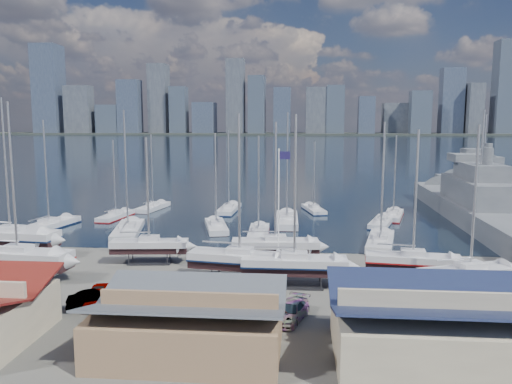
# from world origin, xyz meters

# --- Properties ---
(ground) EXTENTS (1400.00, 1400.00, 0.00)m
(ground) POSITION_xyz_m (0.00, -10.00, 0.00)
(ground) COLOR #605E59
(ground) RESTS_ON ground
(water) EXTENTS (1400.00, 600.00, 0.40)m
(water) POSITION_xyz_m (0.00, 300.00, -0.15)
(water) COLOR #1A243C
(water) RESTS_ON ground
(far_shore) EXTENTS (1400.00, 80.00, 2.20)m
(far_shore) POSITION_xyz_m (0.00, 560.00, 1.10)
(far_shore) COLOR #2D332D
(far_shore) RESTS_ON ground
(skyline) EXTENTS (639.14, 43.80, 107.69)m
(skyline) POSITION_xyz_m (-7.83, 553.76, 39.09)
(skyline) COLOR #475166
(skyline) RESTS_ON far_shore
(shed_grey) EXTENTS (12.60, 8.40, 4.17)m
(shed_grey) POSITION_xyz_m (0.00, -26.00, 2.15)
(shed_grey) COLOR #8C6B4C
(shed_grey) RESTS_ON ground
(shed_blue) EXTENTS (13.65, 9.45, 4.71)m
(shed_blue) POSITION_xyz_m (16.00, -26.00, 2.42)
(shed_blue) COLOR #BFB293
(shed_blue) RESTS_ON ground
(sailboat_cradle_0) EXTENTS (11.30, 4.16, 17.72)m
(sailboat_cradle_0) POSITION_xyz_m (-25.41, -4.26, 2.16)
(sailboat_cradle_0) COLOR #2D2D33
(sailboat_cradle_0) RESTS_ON ground
(sailboat_cradle_1) EXTENTS (10.75, 3.87, 16.94)m
(sailboat_cradle_1) POSITION_xyz_m (-19.75, -12.44, 2.12)
(sailboat_cradle_1) COLOR #2D2D33
(sailboat_cradle_1) RESTS_ON ground
(sailboat_cradle_2) EXTENTS (8.33, 3.13, 13.48)m
(sailboat_cradle_2) POSITION_xyz_m (-8.86, -5.83, 1.95)
(sailboat_cradle_2) COLOR #2D2D33
(sailboat_cradle_2) RESTS_ON ground
(sailboat_cradle_3) EXTENTS (10.11, 4.21, 15.86)m
(sailboat_cradle_3) POSITION_xyz_m (1.51, -10.93, 2.06)
(sailboat_cradle_3) COLOR #2D2D33
(sailboat_cradle_3) RESTS_ON ground
(sailboat_cradle_4) EXTENTS (9.37, 3.30, 15.08)m
(sailboat_cradle_4) POSITION_xyz_m (4.62, -5.09, 2.03)
(sailboat_cradle_4) COLOR #2D2D33
(sailboat_cradle_4) RESTS_ON ground
(sailboat_cradle_5) EXTENTS (9.76, 2.81, 15.76)m
(sailboat_cradle_5) POSITION_xyz_m (6.73, -12.10, 2.06)
(sailboat_cradle_5) COLOR #2D2D33
(sailboat_cradle_5) RESTS_ON ground
(sailboat_cradle_6) EXTENTS (9.06, 3.51, 14.41)m
(sailboat_cradle_6) POSITION_xyz_m (17.91, -9.75, 1.99)
(sailboat_cradle_6) COLOR #2D2D33
(sailboat_cradle_6) RESTS_ON ground
(sailboat_cradle_7) EXTENTS (9.35, 5.64, 14.86)m
(sailboat_cradle_7) POSITION_xyz_m (21.86, -13.77, 2.02)
(sailboat_cradle_7) COLOR #2D2D33
(sailboat_cradle_7) RESTS_ON ground
(sailboat_moored_0) EXTENTS (5.03, 11.15, 16.10)m
(sailboat_moored_0) POSITION_xyz_m (-28.38, 10.03, 0.31)
(sailboat_moored_0) COLOR black
(sailboat_moored_0) RESTS_ON water
(sailboat_moored_1) EXTENTS (3.60, 8.90, 12.93)m
(sailboat_moored_1) POSITION_xyz_m (-21.68, 18.20, 0.31)
(sailboat_moored_1) COLOR black
(sailboat_moored_1) RESTS_ON water
(sailboat_moored_2) EXTENTS (4.03, 9.33, 13.63)m
(sailboat_moored_2) POSITION_xyz_m (-18.16, 26.43, 0.32)
(sailboat_moored_2) COLOR black
(sailboat_moored_2) RESTS_ON water
(sailboat_moored_3) EXTENTS (5.58, 12.08, 17.43)m
(sailboat_moored_3) POSITION_xyz_m (-15.87, 7.31, 0.31)
(sailboat_moored_3) COLOR black
(sailboat_moored_3) RESTS_ON water
(sailboat_moored_4) EXTENTS (4.91, 9.73, 14.15)m
(sailboat_moored_4) POSITION_xyz_m (-4.52, 11.39, 0.32)
(sailboat_moored_4) COLOR black
(sailboat_moored_4) RESTS_ON water
(sailboat_moored_5) EXTENTS (3.21, 9.74, 14.37)m
(sailboat_moored_5) POSITION_xyz_m (-4.76, 25.58, 0.31)
(sailboat_moored_5) COLOR black
(sailboat_moored_5) RESTS_ON water
(sailboat_moored_6) EXTENTS (2.91, 9.39, 13.92)m
(sailboat_moored_6) POSITION_xyz_m (1.76, 7.95, 0.31)
(sailboat_moored_6) COLOR black
(sailboat_moored_6) RESTS_ON water
(sailboat_moored_7) EXTENTS (3.49, 11.50, 17.24)m
(sailboat_moored_7) POSITION_xyz_m (5.28, 16.45, 0.32)
(sailboat_moored_7) COLOR black
(sailboat_moored_7) RESTS_ON water
(sailboat_moored_8) EXTENTS (4.28, 8.64, 12.44)m
(sailboat_moored_8) POSITION_xyz_m (9.55, 27.04, 0.31)
(sailboat_moored_8) COLOR black
(sailboat_moored_8) RESTS_ON water
(sailboat_moored_9) EXTENTS (5.05, 10.85, 15.81)m
(sailboat_moored_9) POSITION_xyz_m (17.13, 4.28, 0.32)
(sailboat_moored_9) COLOR black
(sailboat_moored_9) RESTS_ON water
(sailboat_moored_10) EXTENTS (5.29, 9.46, 13.63)m
(sailboat_moored_10) POSITION_xyz_m (19.24, 16.70, 0.31)
(sailboat_moored_10) COLOR black
(sailboat_moored_10) RESTS_ON water
(sailboat_moored_11) EXTENTS (4.84, 9.49, 13.67)m
(sailboat_moored_11) POSITION_xyz_m (21.95, 22.38, 0.31)
(sailboat_moored_11) COLOR black
(sailboat_moored_11) RESTS_ON water
(naval_ship_east) EXTENTS (9.37, 53.03, 18.76)m
(naval_ship_east) POSITION_xyz_m (34.37, 21.07, 1.67)
(naval_ship_east) COLOR slate
(naval_ship_east) RESTS_ON water
(naval_ship_west) EXTENTS (9.00, 47.21, 18.23)m
(naval_ship_west) POSITION_xyz_m (43.04, 44.58, 1.66)
(naval_ship_west) COLOR slate
(naval_ship_west) RESTS_ON water
(car_a) EXTENTS (2.78, 4.93, 1.58)m
(car_a) POSITION_xyz_m (-9.36, -18.35, 0.79)
(car_a) COLOR gray
(car_a) RESTS_ON ground
(car_b) EXTENTS (4.73, 2.90, 1.47)m
(car_b) POSITION_xyz_m (-9.27, -19.20, 0.74)
(car_b) COLOR gray
(car_b) RESTS_ON ground
(car_c) EXTENTS (4.54, 6.12, 1.55)m
(car_c) POSITION_xyz_m (4.52, -19.81, 0.77)
(car_c) COLOR gray
(car_c) RESTS_ON ground
(car_d) EXTENTS (3.41, 5.25, 1.41)m
(car_d) POSITION_xyz_m (6.55, -20.14, 0.71)
(car_d) COLOR gray
(car_d) RESTS_ON ground
(flagpole) EXTENTS (1.11, 0.12, 12.62)m
(flagpole) POSITION_xyz_m (5.26, -10.30, 7.30)
(flagpole) COLOR white
(flagpole) RESTS_ON ground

